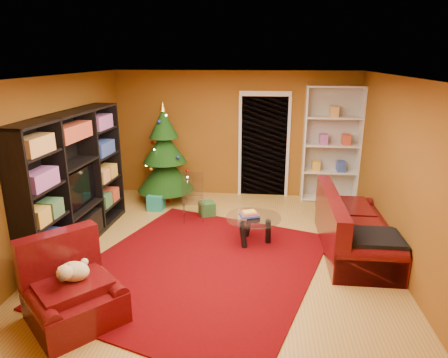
# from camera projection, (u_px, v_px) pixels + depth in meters

# --- Properties ---
(floor) EXTENTS (5.00, 5.50, 0.05)m
(floor) POSITION_uv_depth(u_px,v_px,m) (221.00, 254.00, 6.10)
(floor) COLOR #AC8438
(floor) RESTS_ON ground
(ceiling) EXTENTS (5.00, 5.50, 0.05)m
(ceiling) POSITION_uv_depth(u_px,v_px,m) (221.00, 75.00, 5.32)
(ceiling) COLOR silver
(ceiling) RESTS_ON wall_back
(wall_back) EXTENTS (5.00, 0.05, 2.60)m
(wall_back) POSITION_uv_depth(u_px,v_px,m) (235.00, 134.00, 8.34)
(wall_back) COLOR brown
(wall_back) RESTS_ON ground
(wall_left) EXTENTS (0.05, 5.50, 2.60)m
(wall_left) POSITION_uv_depth(u_px,v_px,m) (53.00, 166.00, 5.95)
(wall_left) COLOR brown
(wall_left) RESTS_ON ground
(wall_right) EXTENTS (0.05, 5.50, 2.60)m
(wall_right) POSITION_uv_depth(u_px,v_px,m) (404.00, 176.00, 5.46)
(wall_right) COLOR brown
(wall_right) RESTS_ON ground
(doorway) EXTENTS (1.06, 0.60, 2.16)m
(doorway) POSITION_uv_depth(u_px,v_px,m) (264.00, 147.00, 8.32)
(doorway) COLOR black
(doorway) RESTS_ON floor
(rug) EXTENTS (4.03, 4.35, 0.02)m
(rug) POSITION_uv_depth(u_px,v_px,m) (199.00, 267.00, 5.65)
(rug) COLOR #5B0306
(rug) RESTS_ON floor
(media_unit) EXTENTS (0.54, 2.72, 2.08)m
(media_unit) POSITION_uv_depth(u_px,v_px,m) (74.00, 181.00, 6.09)
(media_unit) COLOR black
(media_unit) RESTS_ON floor
(christmas_tree) EXTENTS (1.50, 1.50, 2.04)m
(christmas_tree) POSITION_uv_depth(u_px,v_px,m) (165.00, 154.00, 7.97)
(christmas_tree) COLOR black
(christmas_tree) RESTS_ON floor
(gift_box_teal) EXTENTS (0.30, 0.30, 0.30)m
(gift_box_teal) POSITION_uv_depth(u_px,v_px,m) (156.00, 202.00, 7.76)
(gift_box_teal) COLOR teal
(gift_box_teal) RESTS_ON floor
(gift_box_green) EXTENTS (0.36, 0.36, 0.27)m
(gift_box_green) POSITION_uv_depth(u_px,v_px,m) (207.00, 209.00, 7.45)
(gift_box_green) COLOR #235926
(gift_box_green) RESTS_ON floor
(gift_box_red) EXTENTS (0.27, 0.27, 0.24)m
(gift_box_red) POSITION_uv_depth(u_px,v_px,m) (166.00, 195.00, 8.23)
(gift_box_red) COLOR #9C2F1D
(gift_box_red) RESTS_ON floor
(white_bookshelf) EXTENTS (1.11, 0.42, 2.39)m
(white_bookshelf) POSITION_uv_depth(u_px,v_px,m) (331.00, 145.00, 8.00)
(white_bookshelf) COLOR white
(white_bookshelf) RESTS_ON floor
(armchair) EXTENTS (1.41, 1.41, 0.78)m
(armchair) POSITION_uv_depth(u_px,v_px,m) (74.00, 290.00, 4.41)
(armchair) COLOR #47080B
(armchair) RESTS_ON rug
(dog) EXTENTS (0.49, 0.50, 0.25)m
(dog) POSITION_uv_depth(u_px,v_px,m) (74.00, 271.00, 4.42)
(dog) COLOR beige
(dog) RESTS_ON armchair
(sofa) EXTENTS (0.96, 2.11, 0.90)m
(sofa) POSITION_uv_depth(u_px,v_px,m) (356.00, 223.00, 6.03)
(sofa) COLOR #47080B
(sofa) RESTS_ON rug
(coffee_table) EXTENTS (1.13, 1.13, 0.55)m
(coffee_table) POSITION_uv_depth(u_px,v_px,m) (253.00, 230.00, 6.34)
(coffee_table) COLOR gray
(coffee_table) RESTS_ON rug
(acrylic_chair) EXTENTS (0.48, 0.51, 0.79)m
(acrylic_chair) POSITION_uv_depth(u_px,v_px,m) (193.00, 200.00, 7.16)
(acrylic_chair) COLOR #66605B
(acrylic_chair) RESTS_ON rug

